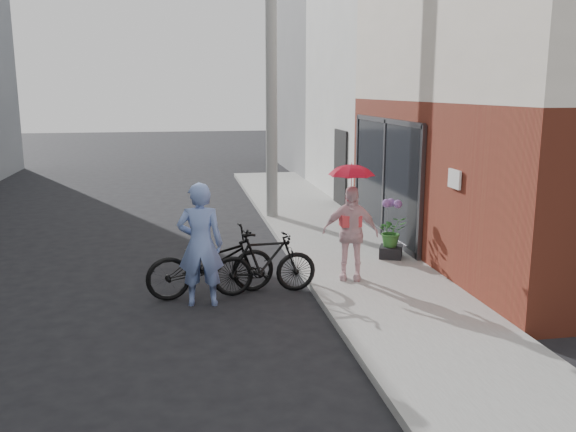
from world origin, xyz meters
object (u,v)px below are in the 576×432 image
object	(u,v)px
utility_pole	(271,77)
kimono_woman	(350,233)
officer	(200,245)
bike_right	(265,263)
bike_left	(211,263)
planter	(391,252)

from	to	relation	value
utility_pole	kimono_woman	bearing A→B (deg)	-84.83
utility_pole	officer	bearing A→B (deg)	-108.66
utility_pole	bike_right	bearing A→B (deg)	-99.93
officer	bike_right	size ratio (longest dim) A/B	1.12
bike_left	kimono_woman	xyz separation A→B (m)	(2.29, 0.10, 0.36)
bike_right	kimono_woman	world-z (taller)	kimono_woman
utility_pole	bike_left	bearing A→B (deg)	-108.34
officer	planter	size ratio (longest dim) A/B	4.63
bike_right	kimono_woman	bearing A→B (deg)	-87.41
bike_left	kimono_woman	world-z (taller)	kimono_woman
utility_pole	bike_right	xyz separation A→B (m)	(-0.97, -5.53, -2.99)
bike_left	bike_right	distance (m)	0.85
planter	utility_pole	bearing A→B (deg)	110.76
kimono_woman	planter	size ratio (longest dim) A/B	3.85
utility_pole	officer	distance (m)	6.70
utility_pole	kimono_woman	distance (m)	5.98
kimono_woman	planter	bearing A→B (deg)	63.89
officer	utility_pole	bearing A→B (deg)	-102.20
bike_left	bike_right	xyz separation A→B (m)	(0.84, -0.07, -0.03)
utility_pole	planter	distance (m)	5.59
utility_pole	officer	xyz separation A→B (m)	(-1.98, -5.86, -2.56)
bike_left	planter	world-z (taller)	bike_left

